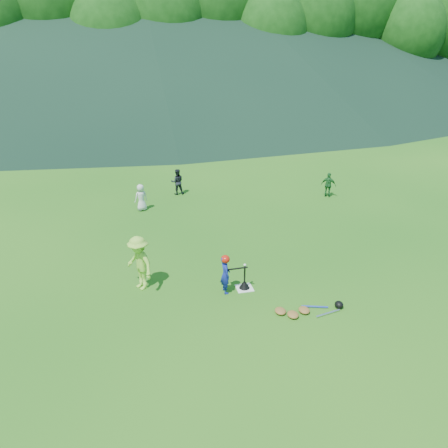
# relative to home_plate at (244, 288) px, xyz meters

# --- Properties ---
(ground) EXTENTS (120.00, 120.00, 0.00)m
(ground) POSITION_rel_home_plate_xyz_m (0.00, 0.00, -0.01)
(ground) COLOR #175513
(ground) RESTS_ON ground
(home_plate) EXTENTS (0.45, 0.45, 0.02)m
(home_plate) POSITION_rel_home_plate_xyz_m (0.00, 0.00, 0.00)
(home_plate) COLOR silver
(home_plate) RESTS_ON ground
(baseball) EXTENTS (0.08, 0.08, 0.08)m
(baseball) POSITION_rel_home_plate_xyz_m (0.00, 0.00, 0.73)
(baseball) COLOR white
(baseball) RESTS_ON batting_tee
(batter_child) EXTENTS (0.28, 0.41, 1.09)m
(batter_child) POSITION_rel_home_plate_xyz_m (-0.56, -0.05, 0.54)
(batter_child) COLOR navy
(batter_child) RESTS_ON ground
(adult_coach) EXTENTS (1.02, 1.16, 1.56)m
(adult_coach) POSITION_rel_home_plate_xyz_m (-2.79, 0.68, 0.77)
(adult_coach) COLOR #8EC83B
(adult_coach) RESTS_ON ground
(fielder_a) EXTENTS (0.62, 0.51, 1.08)m
(fielder_a) POSITION_rel_home_plate_xyz_m (-2.43, 6.66, 0.53)
(fielder_a) COLOR silver
(fielder_a) RESTS_ON ground
(fielder_b) EXTENTS (0.56, 0.44, 1.15)m
(fielder_b) POSITION_rel_home_plate_xyz_m (-0.77, 8.26, 0.56)
(fielder_b) COLOR black
(fielder_b) RESTS_ON ground
(fielder_c) EXTENTS (0.66, 0.58, 1.08)m
(fielder_c) POSITION_rel_home_plate_xyz_m (5.55, 6.44, 0.53)
(fielder_c) COLOR #1B5D27
(fielder_c) RESTS_ON ground
(batting_tee) EXTENTS (0.30, 0.30, 0.68)m
(batting_tee) POSITION_rel_home_plate_xyz_m (0.00, 0.00, 0.12)
(batting_tee) COLOR black
(batting_tee) RESTS_ON home_plate
(batter_gear) EXTENTS (0.73, 0.26, 0.45)m
(batter_gear) POSITION_rel_home_plate_xyz_m (-0.53, -0.06, 0.98)
(batter_gear) COLOR #B2190B
(batter_gear) RESTS_ON ground
(equipment_pile) EXTENTS (1.80, 0.59, 0.19)m
(equipment_pile) POSITION_rel_home_plate_xyz_m (1.17, -1.46, 0.06)
(equipment_pile) COLOR olive
(equipment_pile) RESTS_ON ground
(outfield_fence) EXTENTS (70.07, 0.08, 1.33)m
(outfield_fence) POSITION_rel_home_plate_xyz_m (0.00, 28.00, 0.69)
(outfield_fence) COLOR gray
(outfield_fence) RESTS_ON ground
(tree_line) EXTENTS (70.04, 11.40, 14.82)m
(tree_line) POSITION_rel_home_plate_xyz_m (0.20, 33.83, 8.20)
(tree_line) COLOR #382314
(tree_line) RESTS_ON ground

